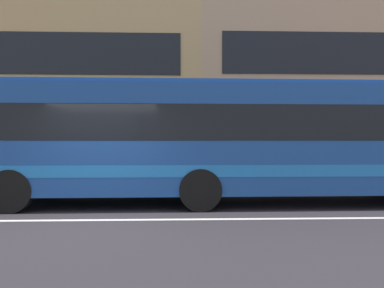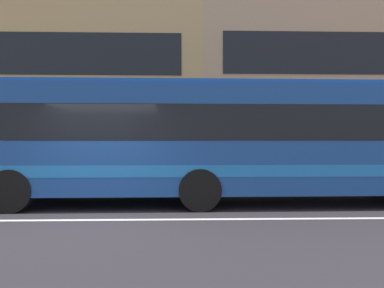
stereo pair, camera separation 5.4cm
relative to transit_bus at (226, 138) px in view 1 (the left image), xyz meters
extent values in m
plane|color=#2B272C|center=(-3.04, -2.11, -1.73)|extent=(160.00, 160.00, 0.00)
cube|color=silver|center=(-3.04, -2.11, -1.73)|extent=(60.00, 0.16, 0.01)
cube|color=#396A34|center=(-7.02, 3.37, -1.27)|extent=(12.97, 1.10, 0.92)
cube|color=#1B4591|center=(0.00, 0.00, -0.05)|extent=(12.26, 2.71, 2.67)
cube|color=black|center=(0.00, 0.00, 0.35)|extent=(11.53, 2.73, 0.85)
cube|color=blue|center=(0.00, 0.00, -0.78)|extent=(12.02, 2.73, 0.28)
cube|color=#1C4B92|center=(0.00, 0.00, 1.35)|extent=(11.77, 2.30, 0.12)
cylinder|color=black|center=(-0.78, 1.18, -1.23)|extent=(1.00, 0.29, 1.00)
cylinder|color=black|center=(-0.75, -1.20, -1.23)|extent=(1.00, 0.29, 1.00)
cylinder|color=black|center=(-5.13, 1.14, -1.23)|extent=(1.00, 0.29, 1.00)
cylinder|color=black|center=(-5.10, -1.25, -1.23)|extent=(1.00, 0.29, 1.00)
camera|label=1|loc=(-1.26, -9.77, -0.12)|focal=34.35mm
camera|label=2|loc=(-1.20, -9.78, -0.12)|focal=34.35mm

